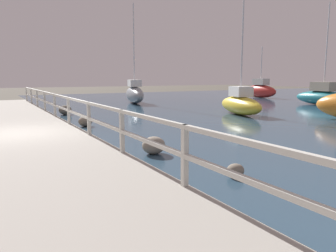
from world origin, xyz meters
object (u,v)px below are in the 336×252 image
Objects in this scene: sailboat_yellow at (240,103)px; sailboat_gray at (135,93)px; sailboat_red at (260,90)px; sailboat_teal at (323,96)px.

sailboat_gray is at bearing 115.73° from sailboat_yellow.
sailboat_teal is (-2.53, -9.10, -0.11)m from sailboat_red.
sailboat_red is 14.30m from sailboat_gray.
sailboat_teal is (9.84, 1.74, 0.04)m from sailboat_yellow.
sailboat_yellow is at bearing -164.40° from sailboat_teal.
sailboat_gray reaches higher than sailboat_teal.
sailboat_red is 9.44m from sailboat_teal.
sailboat_yellow is 0.97× the size of sailboat_gray.
sailboat_red is 0.68× the size of sailboat_yellow.
sailboat_yellow is at bearing -63.72° from sailboat_gray.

